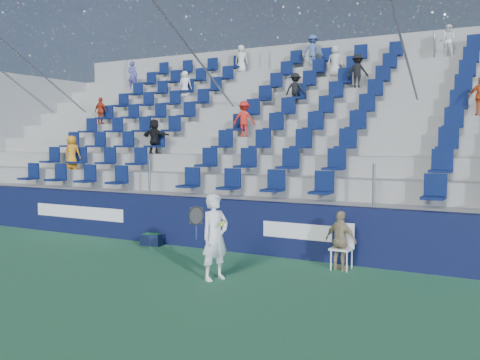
# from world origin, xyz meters

# --- Properties ---
(ground) EXTENTS (70.00, 70.00, 0.00)m
(ground) POSITION_xyz_m (0.00, 0.00, 0.00)
(ground) COLOR #317449
(ground) RESTS_ON ground
(sponsor_wall) EXTENTS (24.00, 0.32, 1.20)m
(sponsor_wall) POSITION_xyz_m (0.00, 3.15, 0.60)
(sponsor_wall) COLOR #10153C
(sponsor_wall) RESTS_ON ground
(grandstand) EXTENTS (24.00, 8.17, 6.63)m
(grandstand) POSITION_xyz_m (-0.00, 8.24, 2.14)
(grandstand) COLOR #9C9C97
(grandstand) RESTS_ON ground
(tennis_player) EXTENTS (0.69, 0.68, 1.60)m
(tennis_player) POSITION_xyz_m (0.85, 0.67, 0.80)
(tennis_player) COLOR white
(tennis_player) RESTS_ON ground
(line_judge_chair) EXTENTS (0.42, 0.42, 0.92)m
(line_judge_chair) POSITION_xyz_m (2.65, 2.65, 0.52)
(line_judge_chair) COLOR white
(line_judge_chair) RESTS_ON ground
(line_judge) EXTENTS (0.75, 0.45, 1.19)m
(line_judge) POSITION_xyz_m (2.65, 2.50, 0.60)
(line_judge) COLOR tan
(line_judge) RESTS_ON ground
(ball_bin) EXTENTS (0.56, 0.42, 0.29)m
(ball_bin) POSITION_xyz_m (-2.26, 2.75, 0.16)
(ball_bin) COLOR #0E1736
(ball_bin) RESTS_ON ground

